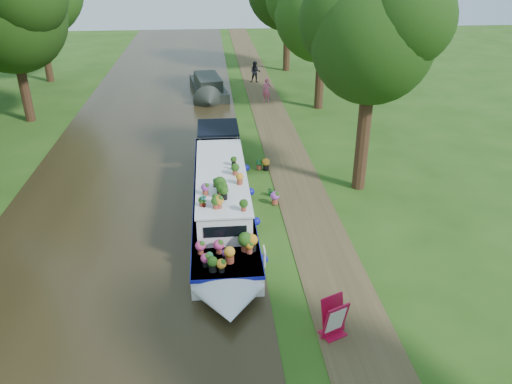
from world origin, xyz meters
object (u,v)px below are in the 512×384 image
object	(u,v)px
sandwich_board	(334,320)
pedestrian_dark	(255,72)
pedestrian_pink	(267,90)
plant_boat	(222,197)
second_boat	(208,87)

from	to	relation	value
sandwich_board	pedestrian_dark	size ratio (longest dim) A/B	0.69
sandwich_board	pedestrian_pink	world-z (taller)	pedestrian_pink
pedestrian_pink	plant_boat	bearing A→B (deg)	-92.44
pedestrian_pink	pedestrian_dark	size ratio (longest dim) A/B	0.97
pedestrian_pink	pedestrian_dark	world-z (taller)	pedestrian_dark
second_boat	pedestrian_dark	bearing A→B (deg)	31.90
second_boat	pedestrian_pink	bearing A→B (deg)	-37.85
pedestrian_dark	plant_boat	bearing A→B (deg)	-91.42
pedestrian_pink	pedestrian_dark	xyz separation A→B (m)	(-0.28, 5.31, 0.02)
plant_boat	sandwich_board	bearing A→B (deg)	-68.18
pedestrian_dark	sandwich_board	bearing A→B (deg)	-83.59
plant_boat	pedestrian_pink	size ratio (longest dim) A/B	8.57
pedestrian_pink	second_boat	bearing A→B (deg)	160.50
second_boat	sandwich_board	world-z (taller)	second_boat
second_boat	pedestrian_pink	xyz separation A→B (m)	(3.93, -2.24, 0.27)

